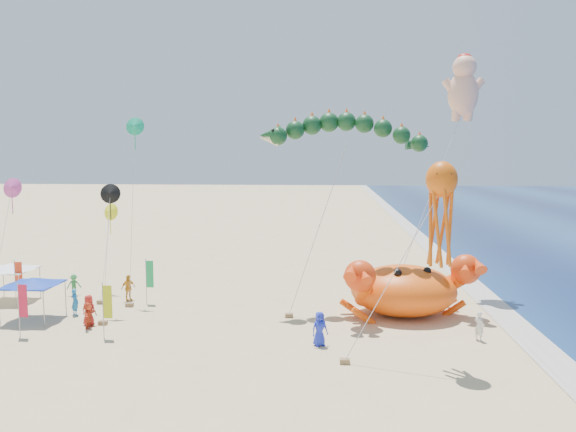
{
  "coord_description": "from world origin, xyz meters",
  "views": [
    {
      "loc": [
        0.64,
        -33.25,
        10.35
      ],
      "look_at": [
        -2.0,
        2.0,
        6.5
      ],
      "focal_mm": 35.0,
      "sensor_mm": 36.0,
      "label": 1
    }
  ],
  "objects_px": {
    "cherub_kite": "(463,86)",
    "octopus_kite": "(440,206)",
    "dragon_kite": "(345,136)",
    "canopy_blue": "(33,282)",
    "canopy_white": "(10,267)",
    "crab_inflatable": "(404,288)"
  },
  "relations": [
    {
      "from": "cherub_kite",
      "to": "octopus_kite",
      "type": "xyz_separation_m",
      "value": [
        -4.47,
        -15.7,
        -7.61
      ]
    },
    {
      "from": "dragon_kite",
      "to": "canopy_blue",
      "type": "height_order",
      "value": "dragon_kite"
    },
    {
      "from": "cherub_kite",
      "to": "dragon_kite",
      "type": "bearing_deg",
      "value": -147.31
    },
    {
      "from": "cherub_kite",
      "to": "canopy_white",
      "type": "bearing_deg",
      "value": -169.95
    },
    {
      "from": "octopus_kite",
      "to": "cherub_kite",
      "type": "bearing_deg",
      "value": 74.1
    },
    {
      "from": "dragon_kite",
      "to": "canopy_blue",
      "type": "bearing_deg",
      "value": -167.36
    },
    {
      "from": "octopus_kite",
      "to": "canopy_white",
      "type": "height_order",
      "value": "octopus_kite"
    },
    {
      "from": "crab_inflatable",
      "to": "canopy_white",
      "type": "relative_size",
      "value": 2.75
    },
    {
      "from": "crab_inflatable",
      "to": "dragon_kite",
      "type": "height_order",
      "value": "dragon_kite"
    },
    {
      "from": "canopy_blue",
      "to": "canopy_white",
      "type": "height_order",
      "value": "same"
    },
    {
      "from": "crab_inflatable",
      "to": "dragon_kite",
      "type": "distance_m",
      "value": 10.68
    },
    {
      "from": "octopus_kite",
      "to": "canopy_blue",
      "type": "bearing_deg",
      "value": 166.79
    },
    {
      "from": "canopy_blue",
      "to": "crab_inflatable",
      "type": "bearing_deg",
      "value": 6.46
    },
    {
      "from": "cherub_kite",
      "to": "crab_inflatable",
      "type": "bearing_deg",
      "value": -124.04
    },
    {
      "from": "cherub_kite",
      "to": "canopy_white",
      "type": "distance_m",
      "value": 35.45
    },
    {
      "from": "crab_inflatable",
      "to": "canopy_blue",
      "type": "bearing_deg",
      "value": -173.54
    },
    {
      "from": "cherub_kite",
      "to": "canopy_white",
      "type": "height_order",
      "value": "cherub_kite"
    },
    {
      "from": "cherub_kite",
      "to": "canopy_blue",
      "type": "distance_m",
      "value": 32.86
    },
    {
      "from": "crab_inflatable",
      "to": "octopus_kite",
      "type": "distance_m",
      "value": 10.28
    },
    {
      "from": "crab_inflatable",
      "to": "cherub_kite",
      "type": "xyz_separation_m",
      "value": [
        5.02,
        7.43,
        13.69
      ]
    },
    {
      "from": "octopus_kite",
      "to": "canopy_blue",
      "type": "xyz_separation_m",
      "value": [
        -23.96,
        5.62,
        -5.42
      ]
    },
    {
      "from": "dragon_kite",
      "to": "octopus_kite",
      "type": "relative_size",
      "value": 1.27
    }
  ]
}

